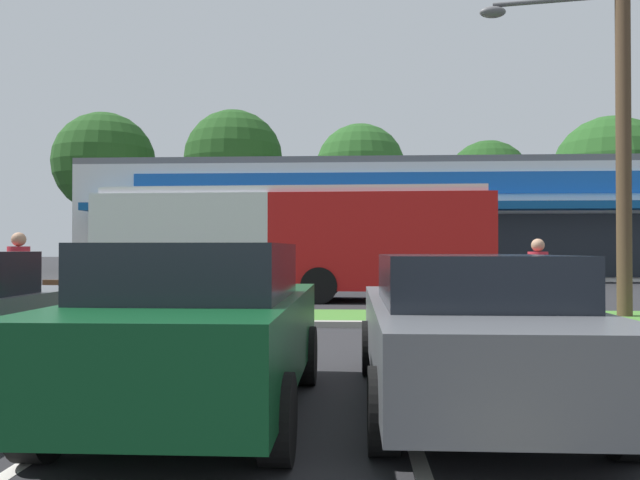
% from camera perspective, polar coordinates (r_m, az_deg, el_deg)
% --- Properties ---
extents(grass_median, '(56.00, 2.20, 0.12)m').
position_cam_1_polar(grass_median, '(13.40, 4.64, -6.96)').
color(grass_median, '#427A2D').
rests_on(grass_median, ground_plane).
extents(curb_lip, '(56.00, 0.24, 0.12)m').
position_cam_1_polar(curb_lip, '(12.19, 4.81, -7.57)').
color(curb_lip, '#99968C').
rests_on(curb_lip, ground_plane).
extents(parking_stripe_0, '(0.12, 4.80, 0.01)m').
position_cam_1_polar(parking_stripe_0, '(6.44, -18.45, -14.14)').
color(parking_stripe_0, silver).
rests_on(parking_stripe_0, ground_plane).
extents(parking_stripe_1, '(0.12, 4.80, 0.01)m').
position_cam_1_polar(parking_stripe_1, '(5.81, 7.73, -15.64)').
color(parking_stripe_1, silver).
rests_on(parking_stripe_1, ground_plane).
extents(storefront_building, '(30.25, 14.23, 5.84)m').
position_cam_1_polar(storefront_building, '(35.83, 5.85, 1.46)').
color(storefront_building, silver).
rests_on(storefront_building, ground_plane).
extents(tree_far_left, '(7.30, 7.30, 11.43)m').
position_cam_1_polar(tree_far_left, '(49.01, -18.83, 6.57)').
color(tree_far_left, '#473323').
rests_on(tree_far_left, ground_plane).
extents(tree_left, '(7.06, 7.06, 11.50)m').
position_cam_1_polar(tree_left, '(46.38, -7.78, 7.19)').
color(tree_left, '#473323').
rests_on(tree_left, ground_plane).
extents(tree_mid_left, '(6.03, 6.03, 9.90)m').
position_cam_1_polar(tree_mid_left, '(42.89, 3.64, 6.38)').
color(tree_mid_left, '#473323').
rests_on(tree_mid_left, ground_plane).
extents(tree_mid, '(5.67, 5.67, 8.80)m').
position_cam_1_polar(tree_mid, '(44.26, 14.89, 4.98)').
color(tree_mid, '#473323').
rests_on(tree_mid, ground_plane).
extents(tree_mid_right, '(7.91, 7.91, 10.83)m').
position_cam_1_polar(tree_mid_right, '(49.18, 24.67, 5.52)').
color(tree_mid_right, '#473323').
rests_on(tree_mid_right, ground_plane).
extents(utility_pole, '(3.11, 2.39, 9.39)m').
position_cam_1_polar(utility_pole, '(14.87, 25.01, 13.04)').
color(utility_pole, '#4C3826').
rests_on(utility_pole, ground_plane).
extents(city_bus, '(11.34, 2.92, 3.25)m').
position_cam_1_polar(city_bus, '(18.51, -2.41, 0.02)').
color(city_bus, '#B71414').
rests_on(city_bus, ground_plane).
extents(bus_stop_bench, '(1.60, 0.45, 0.95)m').
position_cam_1_polar(bus_stop_bench, '(12.06, -19.95, -5.48)').
color(bus_stop_bench, brown).
rests_on(bus_stop_bench, ground_plane).
extents(car_0, '(1.91, 4.20, 1.54)m').
position_cam_1_polar(car_0, '(5.83, -10.65, -7.72)').
color(car_0, '#0C3F1E').
rests_on(car_0, ground_plane).
extents(car_3, '(1.93, 4.74, 1.44)m').
position_cam_1_polar(car_3, '(6.18, 13.06, -7.68)').
color(car_3, '#515459').
rests_on(car_3, ground_plane).
extents(pedestrian_near_bench, '(0.34, 0.34, 1.67)m').
position_cam_1_polar(pedestrian_near_bench, '(11.43, 19.01, -4.05)').
color(pedestrian_near_bench, black).
rests_on(pedestrian_near_bench, ground_plane).
extents(pedestrian_by_pole, '(0.36, 0.36, 1.77)m').
position_cam_1_polar(pedestrian_by_pole, '(11.72, -25.48, -3.68)').
color(pedestrian_by_pole, '#47423D').
rests_on(pedestrian_by_pole, ground_plane).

